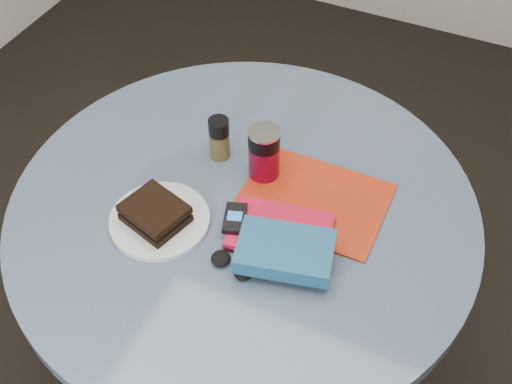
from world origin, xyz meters
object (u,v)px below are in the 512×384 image
at_px(soda_can, 264,153).
at_px(red_book, 280,231).
at_px(mp3_player, 235,218).
at_px(table, 244,250).
at_px(headphones, 232,265).
at_px(sandwich, 155,213).
at_px(novel, 285,251).
at_px(plate, 160,220).
at_px(magazine, 313,200).
at_px(pepper_grinder, 219,138).

relative_size(soda_can, red_book, 0.64).
height_order(soda_can, mp3_player, soda_can).
xyz_separation_m(table, soda_can, (0.00, 0.10, 0.23)).
distance_m(table, headphones, 0.24).
bearing_deg(sandwich, novel, 3.77).
height_order(plate, red_book, red_book).
relative_size(magazine, mp3_player, 3.53).
height_order(plate, sandwich, sandwich).
xyz_separation_m(sandwich, novel, (0.28, 0.02, 0.01)).
relative_size(sandwich, mp3_player, 1.66).
xyz_separation_m(plate, red_book, (0.24, 0.07, 0.01)).
relative_size(plate, magazine, 0.68).
bearing_deg(pepper_grinder, table, -44.68).
bearing_deg(sandwich, table, 42.41).
bearing_deg(table, sandwich, -137.59).
bearing_deg(magazine, pepper_grinder, 170.66).
height_order(red_book, novel, novel).
relative_size(table, red_book, 4.93).
relative_size(table, sandwich, 7.00).
height_order(pepper_grinder, novel, pepper_grinder).
bearing_deg(pepper_grinder, soda_can, -6.19).
bearing_deg(red_book, table, 146.10).
distance_m(pepper_grinder, magazine, 0.25).
relative_size(novel, mp3_player, 2.13).
bearing_deg(red_book, sandwich, -172.04).
distance_m(sandwich, mp3_player, 0.16).
relative_size(red_book, novel, 1.10).
bearing_deg(magazine, sandwich, -144.31).
distance_m(sandwich, soda_can, 0.27).
distance_m(table, pepper_grinder, 0.27).
relative_size(sandwich, pepper_grinder, 1.35).
relative_size(pepper_grinder, magazine, 0.35).
xyz_separation_m(table, mp3_player, (0.01, -0.07, 0.19)).
distance_m(soda_can, headphones, 0.27).
distance_m(sandwich, pepper_grinder, 0.24).
height_order(table, plate, plate).
bearing_deg(mp3_player, plate, -159.65).
distance_m(table, sandwich, 0.27).
bearing_deg(soda_can, table, -92.49).
relative_size(pepper_grinder, red_book, 0.52).
bearing_deg(table, headphones, -71.66).
xyz_separation_m(pepper_grinder, headphones, (0.16, -0.27, -0.04)).
distance_m(plate, red_book, 0.25).
xyz_separation_m(soda_can, headphones, (0.05, -0.26, -0.05)).
height_order(magazine, novel, novel).
relative_size(table, plate, 4.82).
bearing_deg(sandwich, magazine, 36.06).
relative_size(soda_can, mp3_player, 1.49).
xyz_separation_m(red_book, novel, (0.04, -0.06, 0.03)).
bearing_deg(novel, plate, 169.37).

